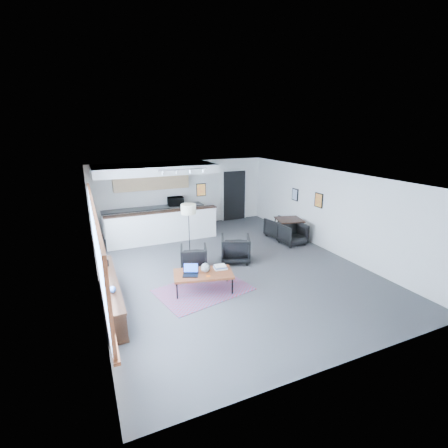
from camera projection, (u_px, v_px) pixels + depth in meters
name	position (u px, v px, depth m)	size (l,w,h in m)	color
room	(228.00, 223.00, 9.04)	(7.02, 9.02, 2.62)	#464649
window	(97.00, 245.00, 6.87)	(0.10, 5.95, 1.66)	#8CBFFF
console	(111.00, 295.00, 7.12)	(0.35, 3.00, 0.80)	black
kitchenette	(156.00, 198.00, 11.80)	(4.20, 1.96, 2.60)	white
doorway	(234.00, 195.00, 13.87)	(1.10, 0.12, 2.15)	black
track_light	(183.00, 170.00, 10.39)	(1.60, 0.07, 0.15)	silver
wall_art_lower	(319.00, 200.00, 10.66)	(0.03, 0.38, 0.48)	black
wall_art_upper	(295.00, 195.00, 11.81)	(0.03, 0.34, 0.44)	black
kilim_rug	(204.00, 290.00, 8.00)	(2.45, 1.92, 0.01)	#653753
coffee_table	(203.00, 274.00, 7.87)	(1.56, 1.07, 0.46)	brown
laptop	(191.00, 271.00, 7.77)	(0.45, 0.42, 0.26)	black
ceramic_pot	(206.00, 268.00, 7.88)	(0.23, 0.23, 0.23)	gray
book_stack	(220.00, 267.00, 8.08)	(0.35, 0.29, 0.10)	silver
coaster	(208.00, 276.00, 7.69)	(0.12, 0.12, 0.01)	#E5590C
armchair_left	(194.00, 256.00, 9.11)	(0.72, 0.67, 0.74)	black
armchair_right	(235.00, 247.00, 9.62)	(0.84, 0.78, 0.86)	black
floor_lamp	(188.00, 211.00, 9.94)	(0.60, 0.60, 1.60)	black
dining_table	(289.00, 221.00, 11.51)	(1.05, 1.05, 0.73)	black
dining_chair_near	(293.00, 234.00, 11.06)	(0.67, 0.62, 0.69)	black
dining_chair_far	(278.00, 228.00, 11.81)	(0.64, 0.60, 0.66)	black
microwave	(176.00, 200.00, 12.59)	(0.59, 0.33, 0.40)	black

